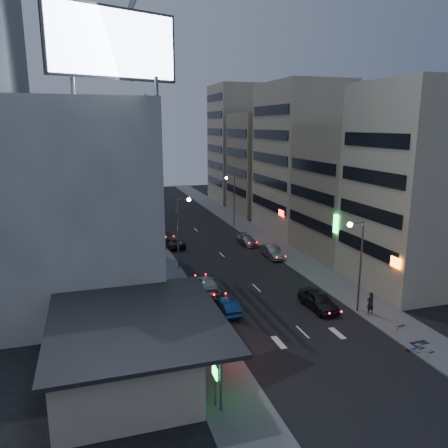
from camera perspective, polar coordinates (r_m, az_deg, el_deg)
name	(u,v)px	position (r m, az deg, el deg)	size (l,w,h in m)	color
ground	(329,357)	(32.93, 13.53, -16.55)	(180.00, 180.00, 0.00)	black
sidewalk_left	(154,251)	(57.16, -9.18, -3.49)	(4.00, 120.00, 0.12)	#4C4C4F
sidewalk_right	(268,241)	(61.29, 5.80, -2.28)	(4.00, 120.00, 0.12)	#4C4C4F
food_court	(124,347)	(29.92, -12.99, -15.36)	(11.00, 13.00, 3.88)	#B1A58B
white_building	(73,198)	(45.00, -19.17, 3.22)	(14.00, 24.00, 18.00)	#BBBBB6
shophouse_near	(415,187)	(46.60, 23.63, 4.41)	(10.00, 11.00, 20.00)	#B1A58B
shophouse_mid	(351,191)	(56.26, 16.26, 4.18)	(11.00, 12.00, 16.00)	gray
shophouse_far	(300,159)	(66.87, 9.92, 8.39)	(10.00, 14.00, 22.00)	#B1A58B
far_left_a	(87,165)	(69.68, -17.42, 7.34)	(11.00, 10.00, 20.00)	#BBBBB6
far_left_b	(85,173)	(82.86, -17.67, 6.37)	(12.00, 10.00, 15.00)	slate
far_right_a	(265,164)	(80.83, 5.34, 7.83)	(11.00, 12.00, 18.00)	gray
far_right_b	(242,144)	(93.87, 2.36, 10.40)	(12.00, 12.00, 24.00)	#B1A58B
billboard	(114,44)	(34.94, -14.22, 21.86)	(9.52, 3.75, 6.20)	#595B60
street_lamp_right_near	(357,253)	(38.55, 17.02, -3.70)	(1.60, 0.44, 8.02)	#595B60
street_lamp_left	(181,223)	(48.53, -5.61, 0.16)	(1.60, 0.44, 8.02)	#595B60
street_lamp_right_far	(232,194)	(68.63, 1.03, 3.95)	(1.60, 0.44, 8.02)	#595B60
parked_car_right_near	(318,300)	(40.10, 12.22, -9.67)	(1.92, 4.77, 1.63)	#232227
parked_car_right_mid	(272,252)	(54.05, 6.32, -3.60)	(1.58, 4.52, 1.49)	gray
parked_car_left	(173,242)	(58.73, -6.69, -2.35)	(2.24, 4.86, 1.35)	#2B2A30
parked_car_right_far	(247,240)	(59.55, 3.04, -2.10)	(1.79, 4.41, 1.28)	#A0A2A8
road_car_blue	(228,306)	(38.43, 0.46, -10.64)	(1.39, 3.98, 1.31)	navy
road_car_silver	(207,285)	(42.93, -2.21, -7.91)	(2.14, 5.27, 1.53)	#A1A3A9
person	(370,303)	(39.84, 18.57, -9.78)	(0.71, 0.47, 1.96)	black
scooter_silver_a	(431,343)	(35.79, 25.38, -13.90)	(1.59, 0.53, 0.97)	#ADB1B5
scooter_blue	(421,339)	(36.09, 24.31, -13.50)	(1.70, 0.57, 1.04)	navy
scooter_black_b	(425,333)	(36.94, 24.75, -12.77)	(2.00, 0.67, 1.22)	black
scooter_silver_b	(401,317)	(39.04, 22.07, -11.21)	(1.82, 0.61, 1.11)	#96999D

